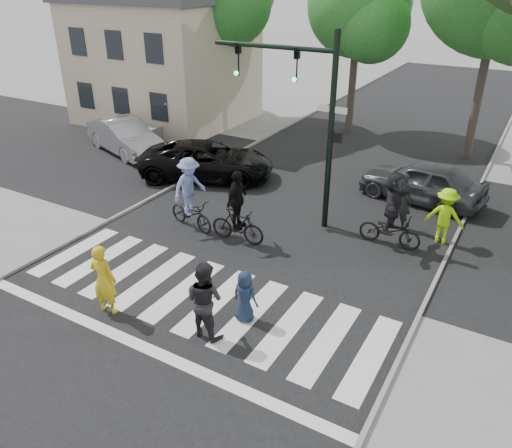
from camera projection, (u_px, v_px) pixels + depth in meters
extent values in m
plane|color=gray|center=(175.00, 317.00, 11.91)|extent=(120.00, 120.00, 0.00)
cube|color=black|center=(274.00, 232.00, 15.76)|extent=(10.00, 70.00, 0.01)
cube|color=black|center=(313.00, 199.00, 18.07)|extent=(70.00, 10.00, 0.01)
cube|color=gray|center=(151.00, 198.00, 18.00)|extent=(0.10, 70.00, 0.10)
cube|color=gray|center=(438.00, 274.00, 13.48)|extent=(0.10, 70.00, 0.10)
cube|color=silver|center=(75.00, 251.00, 14.69)|extent=(0.55, 3.00, 0.01)
cube|color=silver|center=(100.00, 260.00, 14.24)|extent=(0.55, 3.00, 0.01)
cube|color=silver|center=(126.00, 269.00, 13.80)|extent=(0.55, 3.00, 0.01)
cube|color=silver|center=(154.00, 279.00, 13.35)|extent=(0.55, 3.00, 0.01)
cube|color=silver|center=(184.00, 290.00, 12.90)|extent=(0.55, 3.00, 0.01)
cube|color=silver|center=(216.00, 301.00, 12.45)|extent=(0.55, 3.00, 0.01)
cube|color=silver|center=(250.00, 314.00, 12.01)|extent=(0.55, 3.00, 0.01)
cube|color=silver|center=(287.00, 327.00, 11.56)|extent=(0.55, 3.00, 0.01)
cube|color=silver|center=(327.00, 341.00, 11.11)|extent=(0.55, 3.00, 0.01)
cube|color=silver|center=(371.00, 357.00, 10.66)|extent=(0.55, 3.00, 0.01)
cube|color=silver|center=(141.00, 346.00, 10.98)|extent=(10.00, 0.30, 0.01)
cylinder|color=black|center=(330.00, 136.00, 14.79)|extent=(0.18, 0.18, 6.00)
cylinder|color=black|center=(272.00, 47.00, 14.60)|extent=(4.00, 0.14, 0.14)
imported|color=black|center=(297.00, 65.00, 14.44)|extent=(0.16, 0.20, 1.00)
sphere|color=#19E533|center=(294.00, 80.00, 14.53)|extent=(0.14, 0.14, 0.14)
imported|color=black|center=(238.00, 59.00, 15.34)|extent=(0.16, 0.20, 1.00)
sphere|color=#19E533|center=(236.00, 73.00, 15.43)|extent=(0.14, 0.14, 0.14)
cube|color=black|center=(337.00, 137.00, 14.69)|extent=(0.28, 0.18, 0.30)
cube|color=#FF660C|center=(341.00, 138.00, 14.64)|extent=(0.02, 0.14, 0.20)
cube|color=white|center=(332.00, 109.00, 14.43)|extent=(0.90, 0.04, 0.18)
cylinder|color=brown|center=(156.00, 55.00, 29.32)|extent=(0.36, 0.36, 5.95)
sphere|color=#327034|center=(157.00, 9.00, 27.09)|extent=(3.64, 3.64, 3.64)
cylinder|color=brown|center=(222.00, 58.00, 26.58)|extent=(0.36, 0.36, 6.44)
sphere|color=#327034|center=(230.00, 3.00, 24.14)|extent=(4.06, 4.06, 4.06)
cylinder|color=brown|center=(353.00, 75.00, 24.48)|extent=(0.36, 0.36, 5.60)
sphere|color=#327034|center=(359.00, 4.00, 23.03)|extent=(4.80, 4.80, 4.80)
sphere|color=#327034|center=(372.00, 25.00, 22.41)|extent=(3.36, 3.36, 3.36)
cylinder|color=brown|center=(482.00, 80.00, 20.54)|extent=(0.36, 0.36, 6.72)
cube|color=beige|center=(165.00, 63.00, 26.49)|extent=(8.00, 7.00, 6.00)
cube|color=black|center=(86.00, 96.00, 25.44)|extent=(1.00, 0.06, 1.30)
cube|color=black|center=(78.00, 42.00, 24.26)|extent=(1.00, 0.06, 1.30)
cube|color=black|center=(121.00, 101.00, 24.37)|extent=(1.00, 0.06, 1.30)
cube|color=black|center=(114.00, 45.00, 23.19)|extent=(1.00, 0.06, 1.30)
cube|color=black|center=(159.00, 107.00, 23.29)|extent=(1.00, 0.06, 1.30)
cube|color=black|center=(154.00, 49.00, 22.11)|extent=(1.00, 0.06, 1.30)
cube|color=gray|center=(143.00, 133.00, 24.07)|extent=(2.00, 1.20, 0.80)
imported|color=yellow|center=(104.00, 279.00, 11.71)|extent=(0.72, 0.53, 1.82)
imported|color=#1A263E|center=(245.00, 296.00, 11.54)|extent=(0.65, 0.44, 1.31)
imported|color=black|center=(205.00, 300.00, 10.95)|extent=(0.94, 0.75, 1.87)
imported|color=black|center=(191.00, 214.00, 15.85)|extent=(1.95, 1.04, 0.97)
imported|color=#6F7EB8|center=(189.00, 187.00, 15.43)|extent=(0.94, 1.33, 1.87)
imported|color=black|center=(238.00, 226.00, 15.02)|extent=(1.77, 0.61, 1.05)
imported|color=black|center=(237.00, 200.00, 14.64)|extent=(0.51, 1.09, 1.81)
imported|color=black|center=(390.00, 231.00, 14.83)|extent=(1.85, 0.67, 0.97)
imported|color=black|center=(394.00, 202.00, 14.41)|extent=(0.57, 1.73, 1.85)
imported|color=black|center=(207.00, 161.00, 19.58)|extent=(5.70, 4.19, 1.44)
imported|color=#96979B|center=(125.00, 136.00, 22.38)|extent=(4.83, 2.99, 1.50)
imported|color=#3A3B40|center=(422.00, 181.00, 17.59)|extent=(4.56, 2.31, 1.49)
imported|color=#A8F80A|center=(445.00, 216.00, 14.81)|extent=(1.15, 0.68, 1.75)
imported|color=black|center=(401.00, 201.00, 15.58)|extent=(0.75, 0.54, 1.92)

